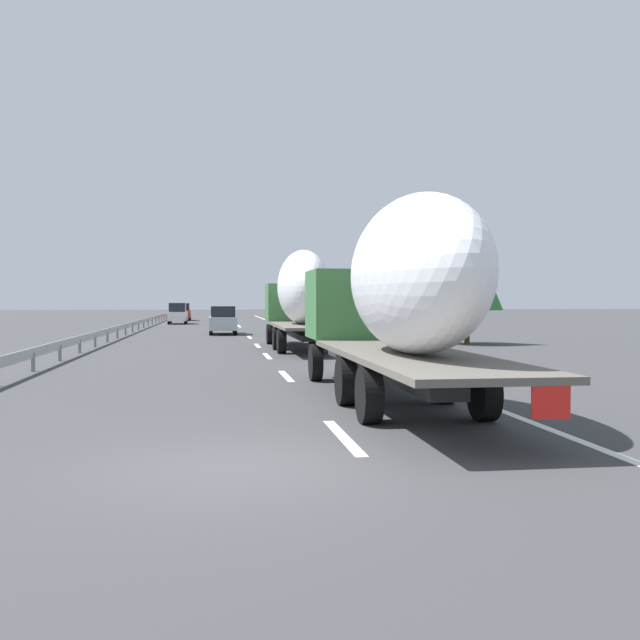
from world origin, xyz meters
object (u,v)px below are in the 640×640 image
at_px(truck_lead, 300,295).
at_px(car_white_van, 178,314).
at_px(car_silver_hatch, 223,320).
at_px(truck_trailing, 398,291).
at_px(road_sign, 324,303).
at_px(car_red_compact, 182,312).

distance_m(truck_lead, car_white_van, 38.51).
bearing_deg(truck_lead, car_white_van, 11.08).
bearing_deg(car_silver_hatch, truck_trailing, -174.33).
height_order(car_white_van, road_sign, road_sign).
xyz_separation_m(car_silver_hatch, road_sign, (-2.17, -6.46, 1.11)).
relative_size(car_silver_hatch, road_sign, 1.59).
bearing_deg(truck_lead, truck_trailing, 180.00).
relative_size(car_silver_hatch, car_white_van, 1.01).
xyz_separation_m(car_red_compact, car_white_van, (-11.95, -0.06, 0.03)).
bearing_deg(road_sign, truck_lead, 166.95).
bearing_deg(car_red_compact, car_silver_hatch, -173.16).
bearing_deg(truck_lead, road_sign, -13.05).
bearing_deg(car_silver_hatch, road_sign, -108.55).
xyz_separation_m(truck_lead, car_red_compact, (49.71, 7.46, -1.56)).
height_order(truck_lead, car_silver_hatch, truck_lead).
bearing_deg(road_sign, car_white_van, 23.28).
height_order(car_silver_hatch, car_white_van, car_white_van).
distance_m(car_silver_hatch, car_red_compact, 34.42).
height_order(car_silver_hatch, car_red_compact, car_red_compact).
xyz_separation_m(truck_lead, truck_trailing, (-18.35, 0.00, -0.07)).
distance_m(truck_trailing, road_sign, 31.87).
xyz_separation_m(car_white_van, road_sign, (-24.39, -10.50, 1.06)).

